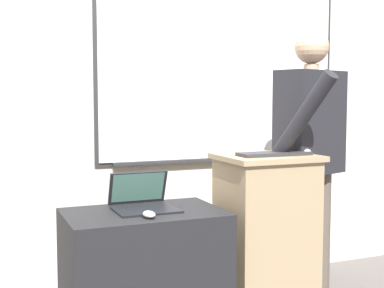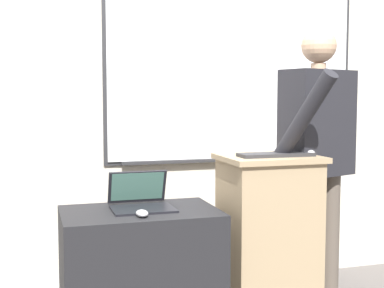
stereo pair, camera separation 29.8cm
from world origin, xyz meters
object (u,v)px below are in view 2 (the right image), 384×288
computer_mouse_by_laptop (142,213)px  computer_mouse_by_keyboard (309,152)px  lectern_podium (268,240)px  wireless_keyboard (276,155)px  laptop (140,197)px  side_desk (141,277)px  person_presenter (317,148)px

computer_mouse_by_laptop → computer_mouse_by_keyboard: size_ratio=1.00×
lectern_podium → computer_mouse_by_keyboard: bearing=-13.8°
wireless_keyboard → laptop: bearing=171.8°
side_desk → person_presenter: person_presenter is taller
person_presenter → computer_mouse_by_laptop: person_presenter is taller
lectern_podium → wireless_keyboard: wireless_keyboard is taller
computer_mouse_by_laptop → side_desk: bearing=82.5°
side_desk → computer_mouse_by_keyboard: computer_mouse_by_keyboard is taller
person_presenter → computer_mouse_by_keyboard: size_ratio=17.20×
side_desk → computer_mouse_by_keyboard: size_ratio=8.19×
lectern_podium → laptop: (-0.74, 0.05, 0.28)m
wireless_keyboard → computer_mouse_by_laptop: 0.84m
lectern_podium → laptop: lectern_podium is taller
person_presenter → laptop: (-1.09, -0.03, -0.24)m
lectern_podium → person_presenter: bearing=12.4°
wireless_keyboard → computer_mouse_by_keyboard: 0.21m
wireless_keyboard → computer_mouse_by_laptop: wireless_keyboard is taller
computer_mouse_by_laptop → wireless_keyboard: bearing=8.9°
lectern_podium → computer_mouse_by_laptop: 0.83m
computer_mouse_by_laptop → computer_mouse_by_keyboard: bearing=7.3°
laptop → computer_mouse_by_laptop: bearing=-99.0°
side_desk → computer_mouse_by_laptop: (-0.02, -0.15, 0.37)m
person_presenter → computer_mouse_by_laptop: size_ratio=17.20×
lectern_podium → side_desk: size_ratio=1.20×
lectern_podium → computer_mouse_by_laptop: (-0.77, -0.18, 0.24)m
person_presenter → computer_mouse_by_laptop: bearing=174.2°
lectern_podium → person_presenter: 0.63m
lectern_podium → laptop: bearing=176.0°
lectern_podium → side_desk: bearing=-177.8°
person_presenter → lectern_podium: bearing=173.7°
side_desk → laptop: 0.42m
person_presenter → laptop: person_presenter is taller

